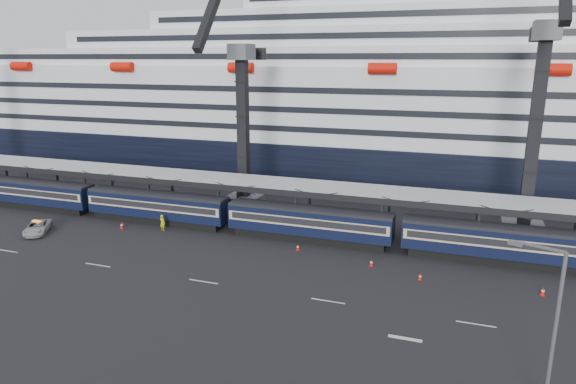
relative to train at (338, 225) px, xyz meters
The scene contains 15 objects.
ground 11.25m from the train, 65.06° to the right, with size 260.00×260.00×0.00m, color black.
lane_markings 20.02m from the train, 49.95° to the right, with size 111.00×4.27×0.02m.
train is the anchor object (origin of this frame).
canopy 6.85m from the train, 40.71° to the left, with size 130.00×6.25×5.53m.
cruise_ship 37.56m from the train, 84.34° to the left, with size 214.09×28.84×34.00m.
crane_dark_near 20.10m from the train, 150.76° to the left, with size 4.50×17.75×35.08m.
crane_dark_mid 23.83m from the train, 21.11° to the left, with size 4.50×18.24×39.64m.
pickup_truck 35.63m from the train, 166.55° to the right, with size 2.37×5.13×1.43m, color #A0A3A7.
worker 21.29m from the train, behind, with size 0.72×0.47×1.98m, color #D8CC0B.
street_lamp 30.15m from the train, 53.06° to the right, with size 2.96×1.33×10.25m.
traffic_cone_b 26.54m from the train, behind, with size 0.43×0.43×0.87m.
traffic_cone_c 5.25m from the train, 136.43° to the right, with size 0.38×0.38×0.76m.
traffic_cone_d 7.20m from the train, 46.88° to the right, with size 0.38×0.38×0.75m.
traffic_cone_e 12.05m from the train, 35.47° to the right, with size 0.34×0.34×0.68m.
traffic_cone_f 21.35m from the train, 18.32° to the right, with size 0.41×0.41×0.82m.
Camera 1 is at (8.04, -43.13, 20.22)m, focal length 32.00 mm.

